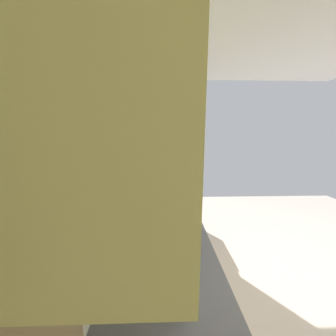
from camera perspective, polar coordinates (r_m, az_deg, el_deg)
The scene contains 10 objects.
ground_plane at distance 2.77m, azimuth 33.11°, elevation -29.23°, with size 6.22×6.22×0.00m, color beige.
wall_back at distance 1.77m, azimuth -13.43°, elevation -2.06°, with size 4.01×0.12×2.64m, color beige.
ceiling_slab at distance 2.38m, azimuth 40.88°, elevation 32.27°, with size 4.01×3.46×0.06m, color white.
counter_run at distance 1.81m, azimuth -0.94°, elevation -32.61°, with size 3.12×0.66×0.93m.
upper_cabinets at distance 1.32m, azimuth -7.55°, elevation 13.14°, with size 2.25×0.34×0.56m.
window_back_wall at distance 0.58m, azimuth -37.25°, elevation -31.07°, with size 0.42×0.02×0.68m.
oven_range at distance 3.44m, azimuth -1.07°, elevation -10.15°, with size 0.69×0.68×1.11m.
microwave at distance 1.39m, azimuth -1.74°, elevation -16.84°, with size 0.49×0.34×0.27m.
bowl at distance 2.72m, azimuth -0.35°, elevation -5.37°, with size 0.20×0.20×0.04m.
kettle at distance 1.07m, azimuth 2.45°, elevation -31.29°, with size 0.18×0.13×0.14m.
Camera 1 is at (-1.69, 1.37, 1.71)m, focal length 20.29 mm.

